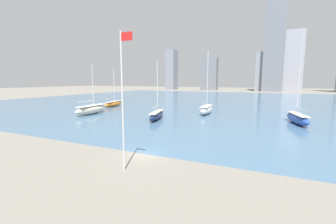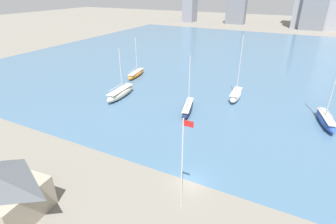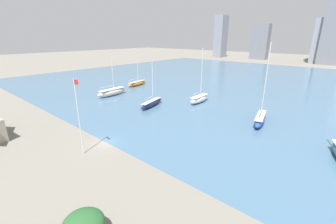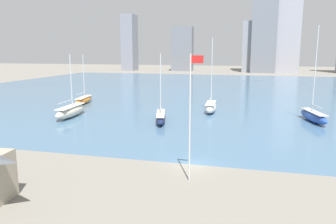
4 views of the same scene
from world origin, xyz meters
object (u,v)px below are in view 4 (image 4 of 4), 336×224
at_px(sailboat_orange, 84,100).
at_px(sailboat_blue, 313,116).
at_px(flag_pole, 191,114).
at_px(sailboat_navy, 161,117).
at_px(sailboat_white, 211,107).
at_px(sailboat_cream, 71,111).

xyz_separation_m(sailboat_orange, sailboat_blue, (49.75, -8.51, 0.19)).
height_order(flag_pole, sailboat_blue, sailboat_blue).
relative_size(sailboat_navy, sailboat_orange, 1.04).
xyz_separation_m(sailboat_orange, sailboat_white, (30.90, -3.78, 0.23)).
distance_m(flag_pole, sailboat_navy, 27.69).
bearing_deg(flag_pole, sailboat_blue, 62.97).
distance_m(sailboat_navy, sailboat_blue, 27.19).
xyz_separation_m(sailboat_navy, sailboat_white, (7.46, 11.60, 0.19)).
bearing_deg(flag_pole, sailboat_cream, 137.77).
bearing_deg(sailboat_navy, sailboat_orange, 132.20).
bearing_deg(sailboat_white, sailboat_navy, -125.84).
xyz_separation_m(flag_pole, sailboat_orange, (-33.39, 40.59, -5.72)).
height_order(flag_pole, sailboat_orange, flag_pole).
distance_m(flag_pole, sailboat_orange, 52.87).
xyz_separation_m(sailboat_cream, sailboat_white, (25.25, 11.63, -0.02)).
relative_size(flag_pole, sailboat_orange, 1.06).
height_order(sailboat_orange, sailboat_cream, sailboat_cream).
xyz_separation_m(flag_pole, sailboat_blue, (16.36, 32.08, -5.53)).
height_order(flag_pole, sailboat_navy, flag_pole).
height_order(flag_pole, sailboat_cream, flag_pole).
bearing_deg(sailboat_cream, sailboat_blue, 4.88).
relative_size(sailboat_orange, sailboat_blue, 0.69).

